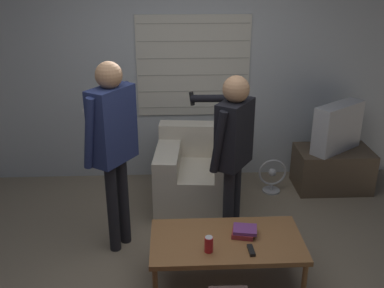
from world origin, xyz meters
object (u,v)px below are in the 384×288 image
object	(u,v)px
spare_remote	(251,250)
person_right_standing	(233,141)
book_stack	(244,231)
person_left_standing	(112,135)
armchair_beige	(197,175)
coffee_table	(227,243)
tv	(337,127)
soda_can	(209,244)
floor_fan	(272,176)

from	to	relation	value
spare_remote	person_right_standing	bearing A→B (deg)	90.89
person_right_standing	book_stack	size ratio (longest dim) A/B	7.28
person_left_standing	armchair_beige	bearing A→B (deg)	-12.01
coffee_table	armchair_beige	bearing A→B (deg)	96.69
person_right_standing	spare_remote	size ratio (longest dim) A/B	12.07
coffee_table	spare_remote	size ratio (longest dim) A/B	9.07
person_left_standing	person_right_standing	world-z (taller)	person_left_standing
person_right_standing	book_stack	world-z (taller)	person_right_standing
tv	person_right_standing	distance (m)	1.66
soda_can	spare_remote	distance (m)	0.32
person_left_standing	book_stack	size ratio (longest dim) A/B	7.90
person_left_standing	book_stack	distance (m)	1.35
book_stack	spare_remote	distance (m)	0.22
floor_fan	book_stack	bearing A→B (deg)	-110.64
person_right_standing	person_left_standing	bearing A→B (deg)	125.55
spare_remote	floor_fan	distance (m)	1.83
person_right_standing	soda_can	bearing A→B (deg)	-165.25
tv	book_stack	size ratio (longest dim) A/B	2.95
person_left_standing	soda_can	bearing A→B (deg)	-100.52
book_stack	floor_fan	bearing A→B (deg)	69.36
book_stack	tv	bearing A→B (deg)	51.07
book_stack	coffee_table	bearing A→B (deg)	-159.30
book_stack	soda_can	size ratio (longest dim) A/B	1.73
soda_can	spare_remote	xyz separation A→B (m)	(0.32, -0.02, -0.05)
coffee_table	person_right_standing	bearing A→B (deg)	80.14
person_left_standing	spare_remote	bearing A→B (deg)	-91.49
coffee_table	book_stack	xyz separation A→B (m)	(0.14, 0.05, 0.07)
spare_remote	floor_fan	xyz separation A→B (m)	(0.54, 1.73, -0.26)
soda_can	floor_fan	world-z (taller)	soda_can
tv	person_left_standing	distance (m)	2.58
person_left_standing	book_stack	bearing A→B (deg)	-83.45
person_left_standing	person_right_standing	bearing A→B (deg)	-54.07
armchair_beige	book_stack	bearing A→B (deg)	108.18
book_stack	spare_remote	world-z (taller)	book_stack
tv	spare_remote	xyz separation A→B (m)	(-1.25, -1.80, -0.29)
coffee_table	tv	distance (m)	2.18
tv	book_stack	distance (m)	2.04
armchair_beige	floor_fan	xyz separation A→B (m)	(0.87, 0.22, -0.15)
coffee_table	floor_fan	bearing A→B (deg)	65.57
spare_remote	floor_fan	bearing A→B (deg)	69.63
armchair_beige	person_left_standing	world-z (taller)	person_left_standing
armchair_beige	coffee_table	bearing A→B (deg)	101.83
person_left_standing	spare_remote	xyz separation A→B (m)	(1.08, -0.77, -0.65)
person_left_standing	floor_fan	distance (m)	2.10
armchair_beige	soda_can	bearing A→B (deg)	95.25
person_right_standing	floor_fan	bearing A→B (deg)	0.46
soda_can	armchair_beige	bearing A→B (deg)	90.11
person_left_standing	floor_fan	size ratio (longest dim) A/B	4.33
tv	soda_can	size ratio (longest dim) A/B	5.12
soda_can	person_right_standing	bearing A→B (deg)	71.34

